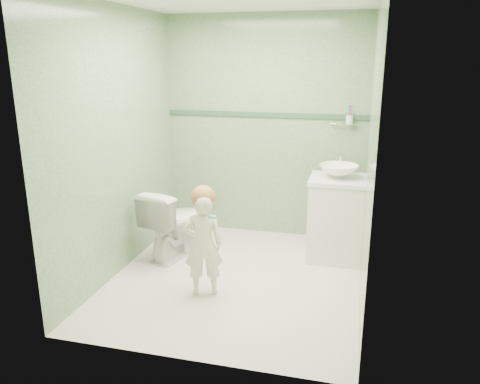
# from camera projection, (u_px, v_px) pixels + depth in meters

# --- Properties ---
(ground) EXTENTS (2.50, 2.50, 0.00)m
(ground) POSITION_uv_depth(u_px,v_px,m) (236.00, 278.00, 4.30)
(ground) COLOR white
(ground) RESTS_ON ground
(room_shell) EXTENTS (2.50, 2.54, 2.40)m
(room_shell) POSITION_uv_depth(u_px,v_px,m) (236.00, 149.00, 3.97)
(room_shell) COLOR #688D64
(room_shell) RESTS_ON ground
(trim_stripe) EXTENTS (2.20, 0.02, 0.05)m
(trim_stripe) POSITION_uv_depth(u_px,v_px,m) (265.00, 115.00, 5.08)
(trim_stripe) COLOR #32513C
(trim_stripe) RESTS_ON room_shell
(vanity) EXTENTS (0.52, 0.50, 0.80)m
(vanity) POSITION_uv_depth(u_px,v_px,m) (336.00, 220.00, 4.64)
(vanity) COLOR silver
(vanity) RESTS_ON ground
(counter) EXTENTS (0.54, 0.52, 0.04)m
(counter) POSITION_uv_depth(u_px,v_px,m) (338.00, 180.00, 4.53)
(counter) COLOR white
(counter) RESTS_ON vanity
(basin) EXTENTS (0.37, 0.37, 0.13)m
(basin) POSITION_uv_depth(u_px,v_px,m) (339.00, 171.00, 4.51)
(basin) COLOR white
(basin) RESTS_ON counter
(faucet) EXTENTS (0.03, 0.13, 0.18)m
(faucet) POSITION_uv_depth(u_px,v_px,m) (340.00, 159.00, 4.66)
(faucet) COLOR silver
(faucet) RESTS_ON counter
(cup_holder) EXTENTS (0.26, 0.07, 0.21)m
(cup_holder) POSITION_uv_depth(u_px,v_px,m) (349.00, 120.00, 4.82)
(cup_holder) COLOR silver
(cup_holder) RESTS_ON room_shell
(toilet) EXTENTS (0.55, 0.77, 0.71)m
(toilet) POSITION_uv_depth(u_px,v_px,m) (173.00, 223.00, 4.70)
(toilet) COLOR white
(toilet) RESTS_ON ground
(toddler) EXTENTS (0.38, 0.31, 0.89)m
(toddler) POSITION_uv_depth(u_px,v_px,m) (203.00, 245.00, 3.90)
(toddler) COLOR silver
(toddler) RESTS_ON ground
(hair_cap) EXTENTS (0.20, 0.20, 0.20)m
(hair_cap) POSITION_uv_depth(u_px,v_px,m) (203.00, 197.00, 3.81)
(hair_cap) COLOR #AB6A3D
(hair_cap) RESTS_ON toddler
(teal_toothbrush) EXTENTS (0.10, 0.14, 0.08)m
(teal_toothbrush) POSITION_uv_depth(u_px,v_px,m) (212.00, 217.00, 3.71)
(teal_toothbrush) COLOR #0A9386
(teal_toothbrush) RESTS_ON toddler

